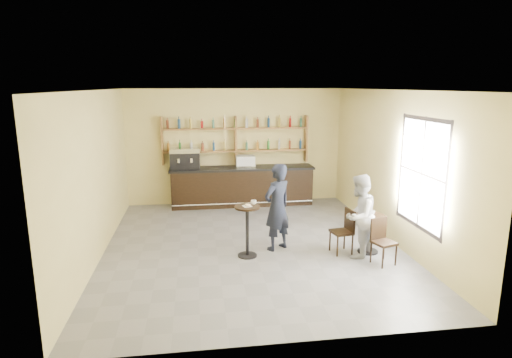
{
  "coord_description": "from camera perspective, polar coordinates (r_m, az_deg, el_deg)",
  "views": [
    {
      "loc": [
        -1.11,
        -8.38,
        3.3
      ],
      "look_at": [
        0.2,
        0.8,
        1.25
      ],
      "focal_mm": 30.0,
      "sensor_mm": 36.0,
      "label": 1
    }
  ],
  "objects": [
    {
      "name": "cup_cafe",
      "position": [
        8.79,
        15.25,
        -4.37
      ],
      "size": [
        0.12,
        0.12,
        0.09
      ],
      "primitive_type": "imported",
      "rotation": [
        0.0,
        0.0,
        -0.24
      ],
      "color": "white",
      "rests_on": "cafe_table"
    },
    {
      "name": "man_main",
      "position": [
        8.63,
        2.84,
        -3.78
      ],
      "size": [
        0.78,
        0.71,
        1.78
      ],
      "primitive_type": "imported",
      "rotation": [
        0.0,
        0.0,
        3.72
      ],
      "color": "black",
      "rests_on": "floor"
    },
    {
      "name": "cafe_table",
      "position": [
        8.9,
        14.79,
        -7.06
      ],
      "size": [
        0.73,
        0.73,
        0.78
      ],
      "primitive_type": null,
      "rotation": [
        0.0,
        0.0,
        -0.23
      ],
      "color": "black",
      "rests_on": "floor"
    },
    {
      "name": "window_frame",
      "position": [
        8.42,
        21.18,
        0.66
      ],
      "size": [
        0.04,
        1.7,
        2.1
      ],
      "primitive_type": null,
      "color": "black",
      "rests_on": "wall_right"
    },
    {
      "name": "chair_west",
      "position": [
        8.73,
        11.33,
        -6.88
      ],
      "size": [
        0.44,
        0.44,
        0.89
      ],
      "primitive_type": null,
      "rotation": [
        0.0,
        0.0,
        -1.42
      ],
      "color": "black",
      "rests_on": "floor"
    },
    {
      "name": "bar_counter",
      "position": [
        11.92,
        -1.87,
        -0.94
      ],
      "size": [
        3.97,
        0.77,
        1.07
      ],
      "primitive_type": null,
      "color": "black",
      "rests_on": "floor"
    },
    {
      "name": "wall_right",
      "position": [
        9.49,
        17.71,
        1.55
      ],
      "size": [
        0.0,
        7.0,
        7.0
      ],
      "primitive_type": "plane",
      "rotation": [
        1.57,
        0.0,
        -1.57
      ],
      "color": "#DBCA7C",
      "rests_on": "floor"
    },
    {
      "name": "wall_back",
      "position": [
        12.05,
        -2.76,
        4.34
      ],
      "size": [
        7.0,
        0.0,
        7.0
      ],
      "primitive_type": "plane",
      "rotation": [
        1.57,
        0.0,
        0.0
      ],
      "color": "#DBCA7C",
      "rests_on": "floor"
    },
    {
      "name": "espresso_machine",
      "position": [
        11.7,
        -9.42,
        2.72
      ],
      "size": [
        0.8,
        0.53,
        0.56
      ],
      "primitive_type": null,
      "rotation": [
        0.0,
        0.0,
        -0.04
      ],
      "color": "black",
      "rests_on": "bar_counter"
    },
    {
      "name": "pastry_case",
      "position": [
        11.79,
        -1.46,
        2.37
      ],
      "size": [
        0.55,
        0.46,
        0.32
      ],
      "primitive_type": null,
      "rotation": [
        0.0,
        0.0,
        0.06
      ],
      "color": "silver",
      "rests_on": "bar_counter"
    },
    {
      "name": "napkin",
      "position": [
        8.21,
        -1.19,
        -3.63
      ],
      "size": [
        0.19,
        0.19,
        0.0
      ],
      "primitive_type": "cube",
      "rotation": [
        0.0,
        0.0,
        0.25
      ],
      "color": "white",
      "rests_on": "pedestal_table"
    },
    {
      "name": "cup_pedestal",
      "position": [
        8.32,
        -0.31,
        -3.13
      ],
      "size": [
        0.12,
        0.12,
        0.09
      ],
      "primitive_type": "imported",
      "rotation": [
        0.0,
        0.0,
        -0.04
      ],
      "color": "white",
      "rests_on": "pedestal_table"
    },
    {
      "name": "wall_left",
      "position": [
        8.76,
        -20.41,
        0.48
      ],
      "size": [
        0.0,
        7.0,
        7.0
      ],
      "primitive_type": "plane",
      "rotation": [
        1.57,
        0.0,
        1.57
      ],
      "color": "#DBCA7C",
      "rests_on": "floor"
    },
    {
      "name": "floor",
      "position": [
        9.08,
        -0.54,
        -8.86
      ],
      "size": [
        7.0,
        7.0,
        0.0
      ],
      "primitive_type": "plane",
      "color": "slate",
      "rests_on": "ground"
    },
    {
      "name": "wall_front",
      "position": [
        5.29,
        4.47,
        -6.33
      ],
      "size": [
        7.0,
        0.0,
        7.0
      ],
      "primitive_type": "plane",
      "rotation": [
        -1.57,
        0.0,
        0.0
      ],
      "color": "#DBCA7C",
      "rests_on": "floor"
    },
    {
      "name": "ceiling",
      "position": [
        8.46,
        -0.59,
        11.79
      ],
      "size": [
        7.0,
        7.0,
        0.0
      ],
      "primitive_type": "plane",
      "rotation": [
        3.14,
        0.0,
        0.0
      ],
      "color": "white",
      "rests_on": "wall_back"
    },
    {
      "name": "pedestal_table",
      "position": [
        8.37,
        -1.17,
        -7.0
      ],
      "size": [
        0.58,
        0.58,
        1.02
      ],
      "primitive_type": null,
      "rotation": [
        0.0,
        0.0,
        0.19
      ],
      "color": "black",
      "rests_on": "floor"
    },
    {
      "name": "chair_south",
      "position": [
        8.39,
        16.72,
        -8.07
      ],
      "size": [
        0.47,
        0.47,
        0.86
      ],
      "primitive_type": null,
      "rotation": [
        0.0,
        0.0,
        0.32
      ],
      "color": "black",
      "rests_on": "floor"
    },
    {
      "name": "shelf_unit",
      "position": [
        11.9,
        -2.71,
        5.25
      ],
      "size": [
        4.0,
        0.26,
        1.4
      ],
      "primitive_type": null,
      "color": "brown",
      "rests_on": "wall_back"
    },
    {
      "name": "patron_second",
      "position": [
        8.53,
        13.54,
        -4.82
      ],
      "size": [
        1.0,
        1.0,
        1.63
      ],
      "primitive_type": "imported",
      "rotation": [
        0.0,
        0.0,
        -2.33
      ],
      "color": "#A9AAAE",
      "rests_on": "floor"
    },
    {
      "name": "donut",
      "position": [
        8.2,
        -1.11,
        -3.5
      ],
      "size": [
        0.14,
        0.14,
        0.04
      ],
      "primitive_type": "torus",
      "rotation": [
        0.0,
        0.0,
        0.38
      ],
      "color": "gold",
      "rests_on": "napkin"
    },
    {
      "name": "window_pane",
      "position": [
        8.42,
        21.22,
        0.66
      ],
      "size": [
        0.0,
        2.0,
        2.0
      ],
      "primitive_type": "plane",
      "rotation": [
        1.57,
        0.0,
        -1.57
      ],
      "color": "white",
      "rests_on": "wall_right"
    },
    {
      "name": "liquor_bottles",
      "position": [
        11.88,
        -2.72,
        6.07
      ],
      "size": [
        3.68,
        0.1,
        1.0
      ],
      "primitive_type": null,
      "color": "#8C5919",
      "rests_on": "shelf_unit"
    }
  ]
}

